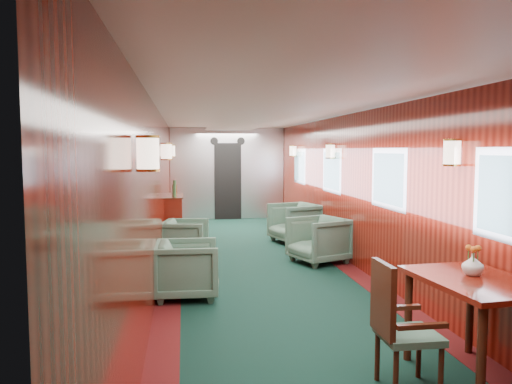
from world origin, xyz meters
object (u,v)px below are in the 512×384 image
Objects in this scene: dining_table at (476,295)px; armchair_right_near at (318,240)px; armchair_right_far at (295,223)px; armchair_left_near at (187,269)px; armchair_left_far at (186,239)px; side_chair at (397,321)px; credenza at (174,220)px.

armchair_right_near is (-0.12, 4.20, -0.32)m from dining_table.
dining_table is 6.01m from armchair_right_far.
armchair_left_near is 2.66m from armchair_right_near.
armchair_right_near is at bearing -17.03° from armchair_right_far.
dining_table is 1.61× the size of armchair_left_far.
dining_table is at bearing 5.64° from side_chair.
dining_table is 4.21m from armchair_right_near.
credenza is at bearing -105.81° from armchair_right_far.
armchair_right_near is (2.12, 1.61, 0.02)m from armchair_left_near.
dining_table is at bearing -67.61° from credenza.
credenza reaches higher than armchair_left_far.
armchair_right_near is 1.80m from armchair_right_far.
credenza is at bearing 21.41° from armchair_left_far.
side_chair is at bearing -28.79° from armchair_right_near.
side_chair is at bearing -179.57° from dining_table.
side_chair is 4.31m from armchair_right_near.
armchair_right_near is at bearing -51.32° from armchair_left_near.
armchair_left_near is (-2.23, 2.59, -0.34)m from dining_table.
dining_table reaches higher than armchair_left_far.
credenza is at bearing 5.16° from armchair_left_near.
armchair_left_near is at bearing -86.23° from credenza.
armchair_left_far is at bearing -79.46° from credenza.
armchair_right_far reaches higher than armchair_right_near.
armchair_right_far is (0.58, 6.06, -0.15)m from side_chair.
armchair_left_far is (-2.24, 4.83, -0.36)m from dining_table.
side_chair is 1.22× the size of armchair_right_near.
armchair_left_far is (0.21, -1.14, -0.17)m from credenza.
credenza is 1.53× the size of armchair_right_near.
armchair_left_far is at bearing 109.73° from dining_table.
armchair_left_far is at bearing -127.57° from armchair_right_near.
armchair_left_near is 0.95× the size of armchair_right_near.
dining_table is 0.93× the size of credenza.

